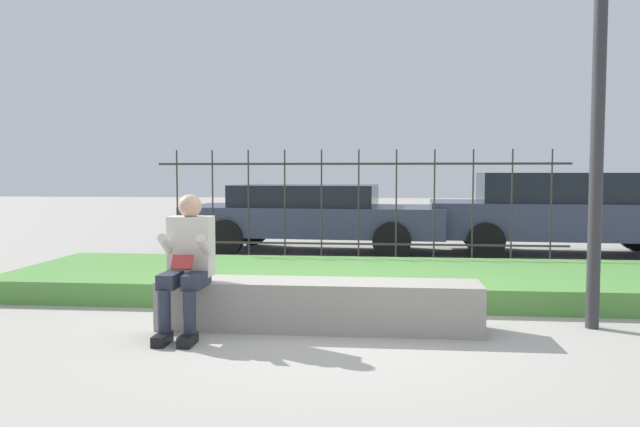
{
  "coord_description": "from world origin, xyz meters",
  "views": [
    {
      "loc": [
        0.37,
        -5.64,
        1.44
      ],
      "look_at": [
        -0.57,
        3.58,
        0.83
      ],
      "focal_mm": 35.0,
      "sensor_mm": 36.0,
      "label": 1
    }
  ],
  "objects_px": {
    "car_parked_right": "(563,212)",
    "street_lamp": "(599,61)",
    "car_parked_center": "(313,215)",
    "stone_bench": "(318,308)",
    "person_seated_reader": "(188,259)"
  },
  "relations": [
    {
      "from": "car_parked_center",
      "to": "car_parked_right",
      "type": "distance_m",
      "value": 4.4
    },
    {
      "from": "person_seated_reader",
      "to": "car_parked_right",
      "type": "bearing_deg",
      "value": 50.54
    },
    {
      "from": "person_seated_reader",
      "to": "car_parked_right",
      "type": "xyz_separation_m",
      "value": [
        4.86,
        5.91,
        0.08
      ]
    },
    {
      "from": "person_seated_reader",
      "to": "street_lamp",
      "type": "bearing_deg",
      "value": 8.98
    },
    {
      "from": "person_seated_reader",
      "to": "car_parked_center",
      "type": "bearing_deg",
      "value": 85.54
    },
    {
      "from": "car_parked_right",
      "to": "street_lamp",
      "type": "bearing_deg",
      "value": -99.61
    },
    {
      "from": "stone_bench",
      "to": "car_parked_right",
      "type": "bearing_deg",
      "value": 56.43
    },
    {
      "from": "stone_bench",
      "to": "street_lamp",
      "type": "bearing_deg",
      "value": 6.44
    },
    {
      "from": "stone_bench",
      "to": "car_parked_center",
      "type": "height_order",
      "value": "car_parked_center"
    },
    {
      "from": "street_lamp",
      "to": "car_parked_center",
      "type": "bearing_deg",
      "value": 121.07
    },
    {
      "from": "car_parked_right",
      "to": "street_lamp",
      "type": "distance_m",
      "value": 5.71
    },
    {
      "from": "car_parked_center",
      "to": "street_lamp",
      "type": "distance_m",
      "value": 6.45
    },
    {
      "from": "car_parked_right",
      "to": "street_lamp",
      "type": "xyz_separation_m",
      "value": [
        -1.2,
        -5.33,
        1.68
      ]
    },
    {
      "from": "person_seated_reader",
      "to": "street_lamp",
      "type": "xyz_separation_m",
      "value": [
        3.66,
        0.58,
        1.77
      ]
    },
    {
      "from": "person_seated_reader",
      "to": "car_parked_center",
      "type": "distance_m",
      "value": 5.91
    }
  ]
}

